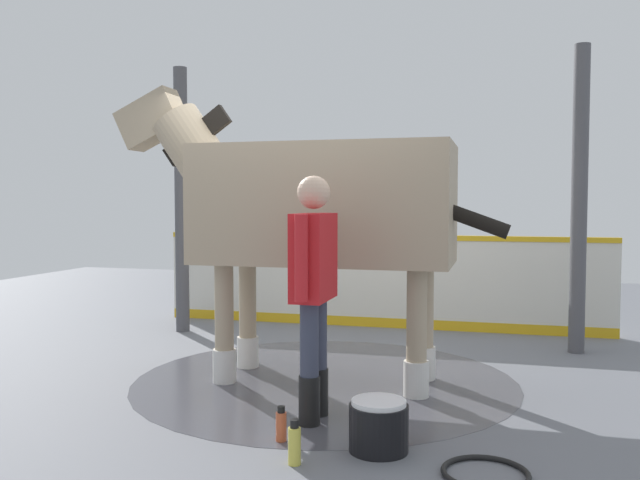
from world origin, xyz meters
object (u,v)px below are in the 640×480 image
Objects in this scene: wash_bucket at (379,426)px; bottle_spray at (281,425)px; bottle_shampoo at (294,444)px; hose_coil at (486,473)px; horse at (313,207)px; handler at (314,279)px.

bottle_spray is (-0.00, 0.64, -0.05)m from wash_bucket.
wash_bucket is at bearing -51.79° from bottle_shampoo.
bottle_shampoo is at bearing 97.01° from hose_coil.
wash_bucket is 0.74× the size of hose_coil.
horse is 2.02× the size of handler.
wash_bucket is at bearing -40.44° from handler.
hose_coil is (-0.21, -1.28, -0.09)m from bottle_spray.
wash_bucket is at bearing -89.93° from bottle_spray.
handler is 1.20m from bottle_shampoo.
handler is at bearing 60.77° from hose_coil.
wash_bucket is at bearing 119.28° from horse.
handler is 3.45× the size of hose_coil.
bottle_shampoo is at bearing 102.31° from horse.
handler is at bearing -10.13° from bottle_spray.
horse is 2.71m from hose_coil.
wash_bucket is 0.70m from hose_coil.
wash_bucket is 1.61× the size of bottle_spray.
bottle_spray is (0.34, 0.20, -0.02)m from bottle_shampoo.
bottle_shampoo reaches higher than bottle_spray.
hose_coil is (-0.21, -0.65, -0.14)m from wash_bucket.
horse is 2.05m from bottle_spray.
wash_bucket is 1.38× the size of bottle_shampoo.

